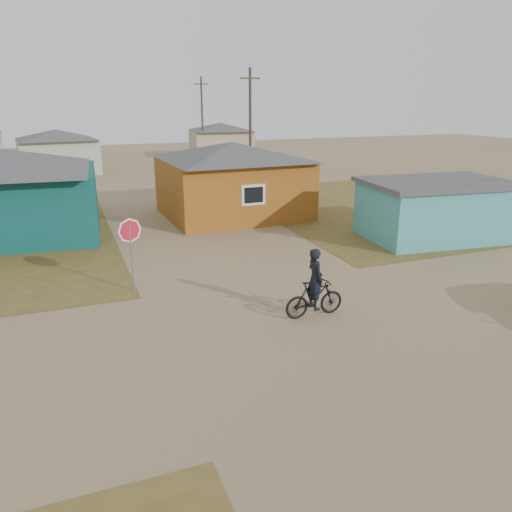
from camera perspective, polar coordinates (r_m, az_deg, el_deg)
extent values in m
plane|color=#947955|center=(13.87, 6.37, -8.44)|extent=(120.00, 120.00, 0.00)
cube|color=brown|center=(31.75, 18.19, 5.76)|extent=(20.00, 18.00, 0.00)
cube|color=#0B3D3B|center=(25.04, -26.93, 5.22)|extent=(8.40, 6.54, 3.00)
cube|color=#945116|center=(26.75, -2.64, 7.80)|extent=(7.21, 6.24, 3.00)
pyramid|color=#3D3D3F|center=(26.48, -2.70, 11.96)|extent=(7.72, 6.76, 0.90)
cube|color=silver|center=(23.92, -0.30, 7.00)|extent=(1.20, 0.06, 1.00)
cube|color=black|center=(23.89, -0.27, 6.99)|extent=(0.95, 0.04, 0.75)
cube|color=teal|center=(23.80, 19.77, 4.80)|extent=(6.39, 4.61, 2.40)
cube|color=#3D3D3F|center=(23.57, 20.09, 7.88)|extent=(6.71, 4.93, 0.20)
cube|color=#A9B39A|center=(45.22, -21.63, 10.52)|extent=(6.49, 5.60, 2.80)
pyramid|color=#3D3D3F|center=(45.07, -21.89, 12.78)|extent=(7.04, 6.15, 0.80)
cube|color=tan|center=(53.61, -4.00, 12.62)|extent=(6.41, 5.50, 2.80)
pyramid|color=#3D3D3F|center=(53.48, -4.04, 14.54)|extent=(6.95, 6.05, 0.80)
cylinder|color=#433928|center=(35.29, -0.66, 14.29)|extent=(0.20, 0.20, 8.00)
cube|color=#433928|center=(35.25, -0.68, 19.65)|extent=(1.40, 0.10, 0.10)
cylinder|color=#433928|center=(50.82, -6.15, 15.23)|extent=(0.20, 0.20, 8.00)
cube|color=#433928|center=(50.79, -6.28, 18.95)|extent=(1.40, 0.10, 0.10)
cylinder|color=gray|center=(16.56, -13.99, -0.34)|extent=(0.06, 0.06, 2.21)
imported|color=black|center=(14.52, 6.69, -4.85)|extent=(1.82, 0.52, 1.09)
imported|color=black|center=(14.30, 6.77, -2.59)|extent=(0.43, 0.65, 1.79)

